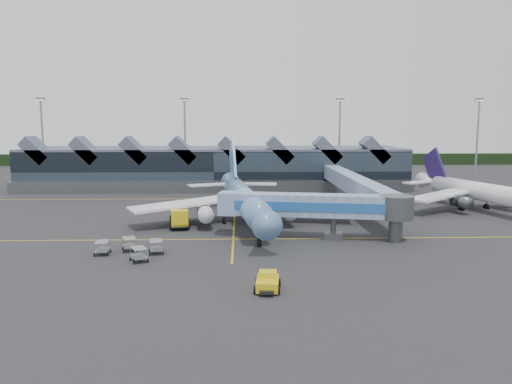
{
  "coord_description": "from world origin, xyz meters",
  "views": [
    {
      "loc": [
        0.99,
        -73.68,
        15.65
      ],
      "look_at": [
        3.37,
        2.05,
        5.0
      ],
      "focal_mm": 35.0,
      "sensor_mm": 36.0,
      "label": 1
    }
  ],
  "objects_px": {
    "pushback_tug": "(268,282)",
    "jet_bridge": "(325,207)",
    "regional_jet": "(475,191)",
    "main_airliner": "(244,198)",
    "fuel_truck": "(179,213)"
  },
  "relations": [
    {
      "from": "jet_bridge",
      "to": "fuel_truck",
      "type": "xyz_separation_m",
      "value": [
        -20.8,
        9.76,
        -2.48
      ]
    },
    {
      "from": "main_airliner",
      "to": "fuel_truck",
      "type": "bearing_deg",
      "value": -178.89
    },
    {
      "from": "regional_jet",
      "to": "fuel_truck",
      "type": "height_order",
      "value": "regional_jet"
    },
    {
      "from": "regional_jet",
      "to": "jet_bridge",
      "type": "relative_size",
      "value": 1.21
    },
    {
      "from": "jet_bridge",
      "to": "pushback_tug",
      "type": "height_order",
      "value": "jet_bridge"
    },
    {
      "from": "fuel_truck",
      "to": "pushback_tug",
      "type": "xyz_separation_m",
      "value": [
        11.91,
        -30.29,
        -1.11
      ]
    },
    {
      "from": "regional_jet",
      "to": "fuel_truck",
      "type": "distance_m",
      "value": 52.8
    },
    {
      "from": "fuel_truck",
      "to": "pushback_tug",
      "type": "distance_m",
      "value": 32.57
    },
    {
      "from": "regional_jet",
      "to": "pushback_tug",
      "type": "xyz_separation_m",
      "value": [
        -39.5,
        -42.21,
        -2.71
      ]
    },
    {
      "from": "pushback_tug",
      "to": "jet_bridge",
      "type": "bearing_deg",
      "value": 72.29
    },
    {
      "from": "main_airliner",
      "to": "jet_bridge",
      "type": "relative_size",
      "value": 1.59
    },
    {
      "from": "main_airliner",
      "to": "regional_jet",
      "type": "xyz_separation_m",
      "value": [
        41.53,
        10.5,
        -0.42
      ]
    },
    {
      "from": "regional_jet",
      "to": "main_airliner",
      "type": "bearing_deg",
      "value": 178.23
    },
    {
      "from": "fuel_truck",
      "to": "pushback_tug",
      "type": "bearing_deg",
      "value": -76.41
    },
    {
      "from": "main_airliner",
      "to": "fuel_truck",
      "type": "relative_size",
      "value": 4.11
    }
  ]
}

